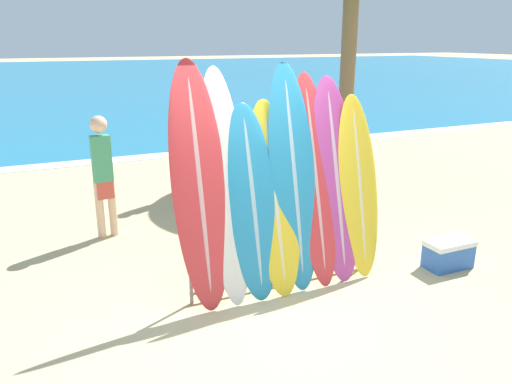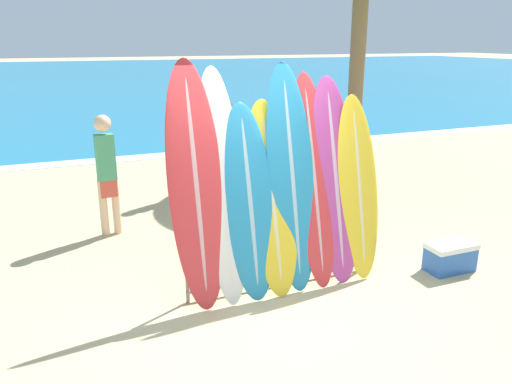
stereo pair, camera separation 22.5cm
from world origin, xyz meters
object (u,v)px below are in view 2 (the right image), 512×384
Objects in this scene: surfboard_slot_2 at (249,203)px; surfboard_slot_5 at (314,181)px; surfboard_slot_4 at (292,178)px; person_near_water at (107,171)px; surfboard_rack at (282,247)px; surfboard_slot_7 at (358,188)px; cooler_box at (450,257)px; surfboard_slot_0 at (196,186)px; surfboard_slot_3 at (272,198)px; person_mid_beach at (279,146)px; person_far_left at (187,146)px; person_far_right at (228,137)px; surfboard_slot_1 at (222,187)px; surfboard_slot_6 at (335,180)px.

surfboard_slot_5 is at bearing 3.80° from surfboard_slot_2.
surfboard_slot_4 is 2.94m from person_near_water.
surfboard_slot_5 is at bearing 8.82° from surfboard_rack.
surfboard_slot_7 is 1.49m from cooler_box.
surfboard_slot_4 is (0.53, 0.05, 0.21)m from surfboard_slot_2.
surfboard_rack is 1.27m from surfboard_slot_0.
surfboard_slot_5 reaches higher than surfboard_slot_3.
surfboard_rack is 0.88× the size of surfboard_slot_0.
surfboard_slot_2 is at bearing -5.81° from surfboard_slot_0.
surfboard_slot_4 is at bearing 121.06° from person_near_water.
surfboard_rack is at bearing -62.36° from person_mid_beach.
person_far_left is at bearing 94.15° from surfboard_slot_4.
person_mid_beach is (1.23, 3.01, -0.32)m from surfboard_slot_4.
person_mid_beach is at bearing 60.18° from surfboard_slot_2.
person_near_water is at bearing 154.32° from person_far_right.
surfboard_slot_1 is at bearing -94.81° from person_far_left.
surfboard_slot_0 is at bearing 179.58° from surfboard_slot_4.
surfboard_slot_0 reaches higher than person_far_right.
person_near_water is (-0.69, 2.30, -0.33)m from surfboard_slot_0.
surfboard_slot_7 is at bearing -45.46° from person_mid_beach.
surfboard_slot_6 is (1.37, -0.02, -0.07)m from surfboard_slot_1.
surfboard_slot_3 is 4.70m from person_far_right.
surfboard_slot_3 is 1.23× the size of person_mid_beach.
surfboard_slot_7 is 3.55× the size of cooler_box.
person_far_left is at bearing 92.07° from surfboard_rack.
person_mid_beach is at bearing -21.03° from person_far_left.
surfboard_slot_4 is 4.64m from person_far_right.
surfboard_slot_7 is (0.57, -0.05, -0.13)m from surfboard_slot_5.
surfboard_slot_7 is (1.11, -0.02, 0.01)m from surfboard_slot_3.
surfboard_slot_3 is 0.56m from surfboard_slot_5.
surfboard_slot_7 is at bearing -1.04° from surfboard_slot_3.
surfboard_slot_7 reaches higher than person_near_water.
surfboard_slot_7 reaches higher than person_far_left.
surfboard_slot_1 is 4.13× the size of cooler_box.
surfboard_slot_5 is 1.12× the size of surfboard_slot_7.
surfboard_rack is 0.90× the size of surfboard_slot_4.
surfboard_slot_6 reaches higher than person_mid_beach.
surfboard_slot_0 is at bearing -76.30° from person_mid_beach.
person_far_right is at bearing 80.12° from surfboard_slot_4.
surfboard_slot_6 is at bearing -1.87° from surfboard_slot_5.
surfboard_slot_6 is 1.37× the size of person_far_left.
surfboard_slot_2 is 1.34× the size of person_far_right.
surfboard_rack is at bearing 118.26° from person_near_water.
surfboard_rack is at bearing -6.19° from surfboard_slot_1.
surfboard_slot_6 reaches higher than person_far_left.
person_far_right reaches higher than surfboard_rack.
person_far_left is at bearing -153.09° from person_mid_beach.
surfboard_slot_5 is (1.09, -0.01, -0.04)m from surfboard_slot_1.
person_mid_beach is 1.01× the size of person_far_left.
surfboard_slot_6 is at bearing -0.53° from surfboard_slot_4.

